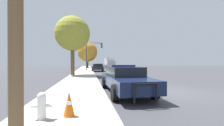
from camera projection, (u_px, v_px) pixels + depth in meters
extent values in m
plane|color=#3D3D42|center=(170.00, 92.00, 8.16)|extent=(110.00, 110.00, 0.00)
cube|color=#ADA89E|center=(75.00, 94.00, 7.36)|extent=(3.00, 110.00, 0.13)
cube|color=#141E3D|center=(125.00, 81.00, 7.92)|extent=(1.95, 5.21, 0.55)
cube|color=black|center=(124.00, 71.00, 8.17)|extent=(1.63, 2.73, 0.48)
cylinder|color=black|center=(154.00, 91.00, 6.51)|extent=(0.26, 0.72, 0.71)
cylinder|color=black|center=(115.00, 93.00, 6.19)|extent=(0.26, 0.72, 0.71)
cylinder|color=black|center=(131.00, 82.00, 9.66)|extent=(0.26, 0.72, 0.71)
cylinder|color=black|center=(104.00, 82.00, 9.33)|extent=(0.26, 0.72, 0.71)
cylinder|color=black|center=(156.00, 93.00, 5.34)|extent=(0.07, 0.07, 0.68)
cylinder|color=black|center=(134.00, 93.00, 5.19)|extent=(0.07, 0.07, 0.68)
cylinder|color=black|center=(146.00, 84.00, 5.26)|extent=(0.86, 0.09, 0.07)
cube|color=navy|center=(124.00, 66.00, 8.17)|extent=(1.30, 0.24, 0.09)
cube|color=navy|center=(141.00, 80.00, 8.09)|extent=(0.11, 3.72, 0.15)
cylinder|color=white|center=(42.00, 108.00, 3.93)|extent=(0.22, 0.22, 0.56)
sphere|color=white|center=(42.00, 96.00, 3.93)|extent=(0.23, 0.23, 0.23)
cylinder|color=white|center=(34.00, 106.00, 3.91)|extent=(0.15, 0.09, 0.09)
cylinder|color=white|center=(49.00, 106.00, 3.96)|extent=(0.15, 0.09, 0.09)
cylinder|color=#424247|center=(86.00, 56.00, 28.18)|extent=(0.16, 0.16, 5.30)
cylinder|color=#424247|center=(94.00, 43.00, 28.39)|extent=(2.88, 0.11, 0.11)
cube|color=black|center=(102.00, 45.00, 28.62)|extent=(0.30, 0.24, 0.90)
sphere|color=red|center=(102.00, 44.00, 28.49)|extent=(0.20, 0.20, 0.20)
sphere|color=orange|center=(102.00, 45.00, 28.50)|extent=(0.20, 0.20, 0.20)
sphere|color=green|center=(102.00, 47.00, 28.50)|extent=(0.20, 0.20, 0.20)
cube|color=black|center=(98.00, 68.00, 26.77)|extent=(2.02, 4.32, 0.58)
cube|color=black|center=(98.00, 65.00, 26.56)|extent=(1.67, 2.27, 0.41)
cylinder|color=black|center=(93.00, 69.00, 27.98)|extent=(0.27, 0.69, 0.68)
cylinder|color=black|center=(102.00, 69.00, 28.18)|extent=(0.27, 0.69, 0.68)
cylinder|color=black|center=(92.00, 70.00, 25.37)|extent=(0.27, 0.69, 0.68)
cylinder|color=black|center=(103.00, 70.00, 25.57)|extent=(0.27, 0.69, 0.68)
cube|color=navy|center=(99.00, 66.00, 42.82)|extent=(2.07, 4.16, 0.53)
cube|color=black|center=(99.00, 64.00, 42.62)|extent=(1.68, 2.21, 0.38)
cylinder|color=black|center=(96.00, 67.00, 43.84)|extent=(0.29, 0.67, 0.66)
cylinder|color=black|center=(102.00, 67.00, 44.24)|extent=(0.29, 0.67, 0.66)
cylinder|color=black|center=(97.00, 67.00, 41.40)|extent=(0.29, 0.67, 0.66)
cylinder|color=black|center=(103.00, 67.00, 41.80)|extent=(0.29, 0.67, 0.66)
cube|color=#B7B7BC|center=(111.00, 63.00, 43.35)|extent=(2.30, 2.24, 1.58)
cube|color=#B2B2B7|center=(109.00, 62.00, 47.27)|extent=(2.31, 5.73, 2.49)
cylinder|color=black|center=(115.00, 66.00, 43.76)|extent=(0.28, 0.93, 0.92)
cylinder|color=black|center=(107.00, 66.00, 43.39)|extent=(0.28, 0.93, 0.92)
cylinder|color=black|center=(112.00, 66.00, 48.52)|extent=(0.28, 0.93, 0.92)
cylinder|color=black|center=(105.00, 66.00, 48.15)|extent=(0.28, 0.93, 0.92)
cylinder|color=brown|center=(73.00, 59.00, 17.31)|extent=(0.44, 0.44, 3.70)
sphere|color=#999933|center=(73.00, 34.00, 17.30)|extent=(4.01, 4.01, 4.01)
cylinder|color=#4C3823|center=(88.00, 62.00, 40.37)|extent=(0.45, 0.45, 2.83)
sphere|color=#B77F28|center=(88.00, 52.00, 40.35)|extent=(5.31, 5.31, 5.31)
cone|color=orange|center=(69.00, 104.00, 4.14)|extent=(0.31, 0.31, 0.68)
cylinder|color=white|center=(69.00, 103.00, 4.14)|extent=(0.17, 0.17, 0.09)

